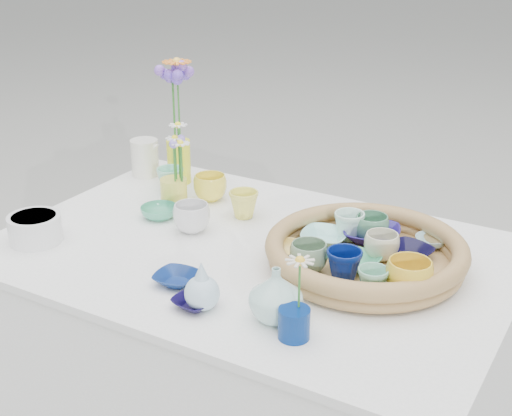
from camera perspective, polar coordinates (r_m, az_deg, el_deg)
The scene contains 32 objects.
wicker_tray at distance 1.69m, azimuth 8.78°, elevation -3.61°, with size 0.47×0.47×0.08m, color brown, non-canonical shape.
tray_ceramic_0 at distance 1.79m, azimuth 9.23°, elevation -2.10°, with size 0.14×0.14×0.03m, color navy.
tray_ceramic_1 at distance 1.72m, azimuth 12.07°, elevation -3.50°, with size 0.11×0.11×0.03m, color black.
tray_ceramic_2 at distance 1.56m, azimuth 12.14°, elevation -5.46°, with size 0.10×0.10×0.08m, color gold.
tray_ceramic_3 at distance 1.66m, azimuth 7.99°, elevation -4.27°, with size 0.11×0.11×0.03m, color #42A071.
tray_ceramic_4 at distance 1.62m, azimuth 4.24°, elevation -3.94°, with size 0.09×0.09×0.07m, color slate.
tray_ceramic_5 at distance 1.77m, azimuth 5.49°, elevation -2.35°, with size 0.11×0.11×0.03m, color #94DDD7.
tray_ceramic_6 at distance 1.79m, azimuth 7.46°, elevation -1.42°, with size 0.08×0.08×0.07m, color #CAF4E1.
tray_ceramic_7 at distance 1.70m, azimuth 10.01°, elevation -3.04°, with size 0.08×0.08×0.07m, color beige.
tray_ceramic_8 at distance 1.80m, azimuth 13.82°, elevation -2.61°, with size 0.08×0.08×0.02m, color #A6D3E4.
tray_ceramic_9 at distance 1.59m, azimuth 7.05°, elevation -4.61°, with size 0.08×0.08×0.07m, color #061659.
tray_ceramic_10 at distance 1.69m, azimuth 2.53°, elevation -3.48°, with size 0.09×0.09×0.03m, color #FFE177.
tray_ceramic_11 at distance 1.54m, azimuth 9.32°, elevation -5.84°, with size 0.07×0.07×0.06m, color #75B798.
tray_ceramic_12 at distance 1.79m, azimuth 9.23°, elevation -1.60°, with size 0.09×0.09×0.07m, color #4B8263.
loose_ceramic_0 at distance 2.06m, azimuth -3.69°, elevation 1.65°, with size 0.10×0.10×0.08m, color yellow.
loose_ceramic_1 at distance 1.94m, azimuth -0.99°, elevation 0.30°, with size 0.08×0.08×0.08m, color #E5DE55.
loose_ceramic_2 at distance 1.96m, azimuth -7.75°, elevation -0.33°, with size 0.10×0.10×0.03m, color #429E78.
loose_ceramic_3 at distance 1.86m, azimuth -5.17°, elevation -0.79°, with size 0.10×0.10×0.08m, color silver.
loose_ceramic_4 at distance 1.62m, azimuth -6.39°, elevation -5.62°, with size 0.10×0.10×0.02m, color navy.
loose_ceramic_5 at distance 2.13m, azimuth -6.86°, elevation 2.25°, with size 0.08×0.08×0.07m, color #8ADFBB.
loose_ceramic_6 at distance 1.53m, azimuth -4.92°, elevation -7.53°, with size 0.09×0.09×0.02m, color black.
fluted_bowl at distance 1.89m, azimuth -17.26°, elevation -1.57°, with size 0.13×0.13×0.07m, color silver, non-canonical shape.
bud_vase_paleblue at distance 1.50m, azimuth -4.36°, elevation -6.13°, with size 0.08×0.08×0.12m, color #ABC9DC, non-canonical shape.
bud_vase_seafoam at distance 1.46m, azimuth 1.60°, elevation -6.92°, with size 0.11×0.11×0.12m, color #A4D1C7.
bud_vase_cobalt at distance 1.42m, azimuth 3.06°, elevation -9.20°, with size 0.06×0.06×0.06m, color navy.
single_daisy at distance 1.38m, azimuth 3.49°, elevation -6.10°, with size 0.07×0.07×0.12m, color beige, non-canonical shape.
tall_vase_yellow at distance 2.19m, azimuth -6.19°, elevation 3.73°, with size 0.07×0.07×0.13m, color yellow.
gerbera at distance 2.13m, azimuth -6.22°, elevation 8.37°, with size 0.10×0.10×0.26m, color orange, non-canonical shape.
hydrangea at distance 2.15m, azimuth -6.60°, elevation 8.03°, with size 0.08×0.08×0.29m, color #8354C9, non-canonical shape.
white_pitcher at distance 2.27m, azimuth -8.89°, elevation 4.00°, with size 0.12×0.09×0.12m, color silver, non-canonical shape.
daisy_cup at distance 2.03m, azimuth -6.59°, elevation 1.25°, with size 0.08×0.08×0.08m, color #DBD54A.
daisy_posy at distance 1.98m, azimuth -6.39°, elevation 4.35°, with size 0.08×0.08×0.16m, color white, non-canonical shape.
Camera 1 is at (0.81, -1.37, 1.55)m, focal length 50.00 mm.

